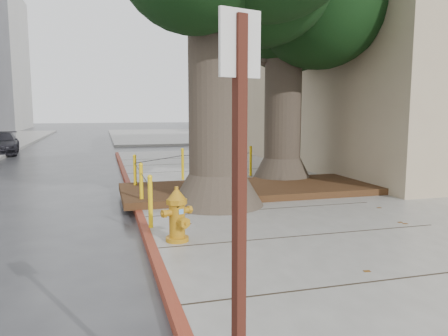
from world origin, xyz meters
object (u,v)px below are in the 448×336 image
(signpost, at_px, (239,216))
(car_red, at_px, (330,134))
(fire_hydrant, at_px, (177,215))
(car_dark, at_px, (1,143))
(car_silver, at_px, (228,139))

(signpost, relative_size, car_red, 0.71)
(car_red, bearing_deg, fire_hydrant, 139.58)
(signpost, relative_size, car_dark, 0.69)
(fire_hydrant, height_order, car_dark, car_dark)
(fire_hydrant, xyz_separation_m, car_red, (13.24, 18.83, 0.03))
(signpost, bearing_deg, fire_hydrant, 69.22)
(signpost, xyz_separation_m, car_red, (13.60, 23.19, -1.01))
(signpost, xyz_separation_m, car_silver, (6.22, 21.69, -1.06))
(car_silver, bearing_deg, signpost, 163.46)
(signpost, height_order, car_red, signpost)
(fire_hydrant, bearing_deg, car_dark, 86.71)
(car_silver, bearing_deg, car_dark, 90.00)
(car_silver, distance_m, car_red, 7.53)
(fire_hydrant, bearing_deg, signpost, -117.10)
(car_silver, xyz_separation_m, car_red, (7.38, 1.50, 0.04))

